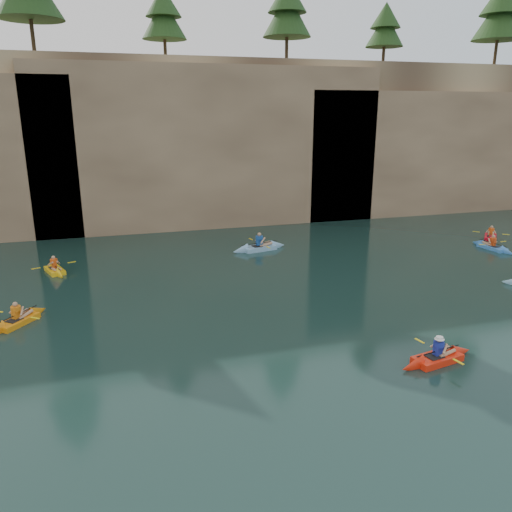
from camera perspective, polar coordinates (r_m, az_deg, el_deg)
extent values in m
plane|color=black|center=(15.65, 5.21, -14.86)|extent=(160.00, 160.00, 0.00)
cube|color=tan|center=(42.76, -9.66, 13.32)|extent=(70.00, 16.00, 12.00)
cube|color=#9E8160|center=(35.79, -4.93, 12.46)|extent=(24.00, 2.40, 11.40)
cube|color=#9E8160|center=(44.35, 21.86, 11.11)|extent=(26.00, 2.40, 9.84)
cube|color=black|center=(34.99, -14.26, 5.15)|extent=(3.50, 1.00, 3.20)
cube|color=black|center=(37.96, 7.42, 7.36)|extent=(5.00, 1.00, 4.50)
cube|color=red|center=(18.02, 20.01, -10.92)|extent=(2.46, 1.16, 0.27)
cone|color=red|center=(18.79, 22.38, -10.03)|extent=(0.95, 0.85, 0.71)
cone|color=red|center=(17.29, 17.42, -11.87)|extent=(0.95, 0.85, 0.71)
cube|color=black|center=(17.87, 19.70, -10.75)|extent=(0.62, 0.54, 0.04)
cube|color=#1C2A9C|center=(17.86, 20.12, -9.88)|extent=(0.34, 0.25, 0.45)
sphere|color=tan|center=(17.73, 20.23, -8.94)|extent=(0.19, 0.19, 0.19)
cylinder|color=black|center=(17.90, 20.10, -10.14)|extent=(1.86, 0.39, 0.04)
cube|color=yellow|center=(18.41, 18.19, -9.19)|extent=(0.16, 0.43, 0.02)
cube|color=yellow|center=(17.42, 22.12, -11.13)|extent=(0.16, 0.43, 0.02)
cylinder|color=white|center=(17.71, 20.24, -8.84)|extent=(0.32, 0.32, 0.09)
cube|color=orange|center=(21.87, -25.60, -6.71)|extent=(1.98, 2.30, 0.25)
cone|color=orange|center=(22.57, -23.63, -5.76)|extent=(1.05, 1.07, 0.70)
cube|color=black|center=(21.74, -25.92, -6.60)|extent=(0.68, 0.70, 0.04)
cube|color=orange|center=(21.74, -25.72, -5.82)|extent=(0.35, 0.38, 0.46)
sphere|color=tan|center=(21.62, -25.83, -4.99)|extent=(0.20, 0.20, 0.20)
cylinder|color=black|center=(21.77, -25.69, -6.06)|extent=(1.26, 1.67, 0.04)
cube|color=yellow|center=(21.14, -23.93, -6.49)|extent=(0.38, 0.32, 0.02)
cone|color=#87C4E3|center=(27.01, 27.12, -2.65)|extent=(1.09, 1.09, 0.72)
cube|color=red|center=(36.01, 25.21, 1.98)|extent=(2.05, 2.18, 0.24)
cone|color=red|center=(37.07, 25.25, 2.35)|extent=(1.04, 1.05, 0.66)
cone|color=red|center=(34.96, 25.18, 1.59)|extent=(1.04, 1.05, 0.66)
cube|color=black|center=(35.85, 25.23, 2.07)|extent=(0.68, 0.69, 0.04)
cube|color=#D64E12|center=(35.94, 25.28, 2.52)|extent=(0.35, 0.36, 0.44)
sphere|color=tan|center=(35.87, 25.34, 3.02)|extent=(0.19, 0.19, 0.19)
cylinder|color=black|center=(35.96, 25.26, 2.39)|extent=(1.33, 1.49, 0.04)
cube|color=yellow|center=(35.96, 23.87, 2.56)|extent=(0.37, 0.34, 0.02)
cube|color=yellow|center=(35.98, 26.66, 2.22)|extent=(0.37, 0.34, 0.02)
cube|color=yellow|center=(27.85, -22.01, -1.50)|extent=(1.39, 2.22, 0.25)
cone|color=yellow|center=(26.93, -21.45, -2.03)|extent=(0.89, 0.93, 0.68)
cone|color=yellow|center=(28.78, -22.53, -1.01)|extent=(0.89, 0.93, 0.68)
cube|color=black|center=(27.97, -22.11, -1.24)|extent=(0.59, 0.66, 0.04)
cube|color=#D74D12|center=(27.75, -22.08, -0.81)|extent=(0.29, 0.36, 0.45)
sphere|color=tan|center=(27.67, -22.16, -0.16)|extent=(0.19, 0.19, 0.19)
cylinder|color=black|center=(27.78, -22.06, -0.99)|extent=(0.73, 1.88, 0.04)
cube|color=yellow|center=(27.99, -20.30, -0.67)|extent=(0.42, 0.22, 0.02)
cube|color=yellow|center=(27.59, -23.85, -1.31)|extent=(0.42, 0.22, 0.02)
cube|color=#7FAED4|center=(29.91, 0.38, 0.95)|extent=(2.84, 1.38, 0.30)
cone|color=#7FAED4|center=(30.52, 2.50, 1.25)|extent=(1.11, 0.99, 0.81)
cone|color=#7FAED4|center=(29.35, -1.82, 0.64)|extent=(1.11, 0.99, 0.81)
cube|color=black|center=(29.81, 0.13, 1.13)|extent=(0.64, 0.61, 0.04)
cube|color=#1A4791|center=(29.80, 0.38, 1.76)|extent=(0.41, 0.31, 0.54)
sphere|color=tan|center=(29.71, 0.38, 2.49)|extent=(0.23, 0.23, 0.23)
cylinder|color=black|center=(29.84, 0.38, 1.49)|extent=(2.36, 0.53, 0.04)
cube|color=yellow|center=(30.78, -0.59, 1.95)|extent=(0.16, 0.43, 0.02)
cube|color=yellow|center=(28.91, 1.42, 0.99)|extent=(0.16, 0.43, 0.02)
cube|color=#438BE4|center=(33.36, 25.38, 0.92)|extent=(0.99, 2.45, 0.24)
cone|color=#438BE4|center=(34.07, 23.98, 1.38)|extent=(0.77, 0.92, 0.66)
cone|color=#438BE4|center=(32.66, 26.83, 0.43)|extent=(0.77, 0.92, 0.66)
cube|color=black|center=(33.24, 25.59, 1.00)|extent=(0.48, 0.60, 0.04)
cube|color=#DF4112|center=(33.27, 25.45, 1.49)|extent=(0.23, 0.32, 0.44)
sphere|color=tan|center=(33.20, 25.52, 2.03)|extent=(0.19, 0.19, 0.19)
cylinder|color=black|center=(33.29, 25.43, 1.35)|extent=(0.29, 1.95, 0.04)
cube|color=yellow|center=(32.64, 24.40, 1.20)|extent=(0.43, 0.13, 0.02)
cube|color=yellow|center=(33.95, 26.42, 1.49)|extent=(0.43, 0.13, 0.02)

